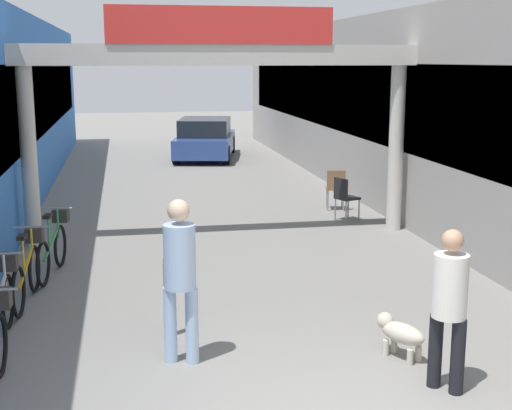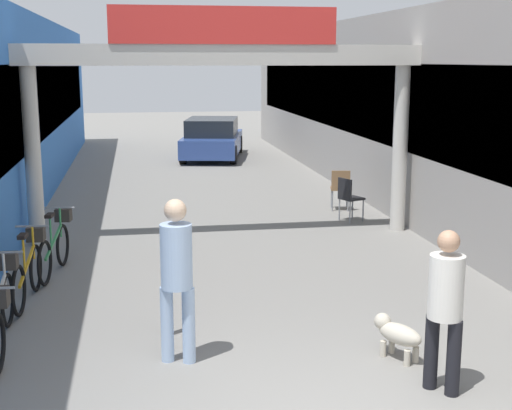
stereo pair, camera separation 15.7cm
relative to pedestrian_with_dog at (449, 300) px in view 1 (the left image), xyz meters
name	(u,v)px [view 1 (the left image)]	position (x,y,z in m)	size (l,w,h in m)	color
storefront_right	(411,107)	(3.76, 10.14, 1.17)	(3.00, 26.00, 4.20)	#9E9993
arcade_sign_gateway	(220,77)	(-1.33, 6.57, 2.00)	(7.40, 0.47, 4.13)	beige
pedestrian_with_dog	(449,300)	(0.00, 0.00, 0.00)	(0.48, 0.48, 1.64)	black
pedestrian_companion	(180,270)	(-2.52, 1.14, 0.11)	(0.43, 0.43, 1.80)	#A5BFE0
dog_on_leash	(399,333)	(-0.15, 0.84, -0.65)	(0.50, 0.65, 0.46)	beige
bicycle_silver_second	(1,304)	(-4.53, 2.15, -0.50)	(0.46, 1.69, 0.98)	black
bicycle_orange_third	(28,270)	(-4.39, 3.52, -0.50)	(0.46, 1.69, 0.98)	black
bicycle_green_farthest	(54,246)	(-4.17, 4.77, -0.50)	(0.46, 1.68, 0.98)	black
bollard_post_metal	(168,296)	(-2.61, 1.92, -0.43)	(0.10, 0.10, 0.99)	gray
cafe_chair_black_nearer	(344,195)	(1.30, 7.46, -0.40)	(0.52, 0.52, 0.89)	gray
cafe_chair_wood_farther	(336,186)	(1.44, 8.54, -0.40)	(0.48, 0.48, 0.89)	gray
parked_car_blue	(205,139)	(-0.39, 17.40, -0.29)	(2.54, 4.27, 1.33)	#2D478C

